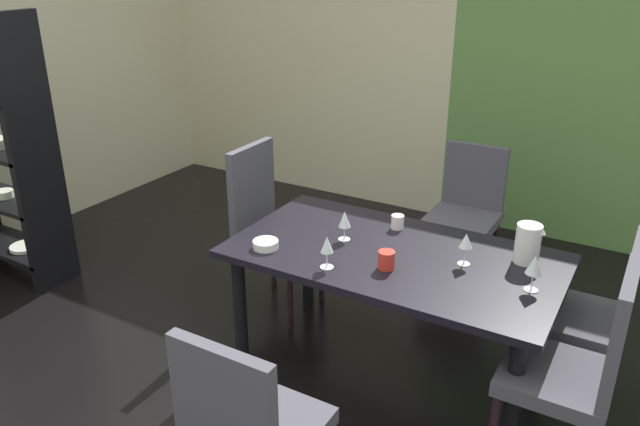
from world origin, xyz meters
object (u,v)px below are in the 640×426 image
chair_right_near (580,365)px  cup_center (386,260)px  chair_left_far (268,222)px  wine_glass_east (345,220)px  wine_glass_corner (466,242)px  wine_glass_west (535,266)px  chair_head_far (467,207)px  wine_glass_rear (327,246)px  dining_table (393,267)px  chair_right_far (596,311)px  pitcher_near_shelf (528,243)px  serving_bowl_south (266,244)px  cup_north (398,222)px

chair_right_near → cup_center: size_ratio=11.22×
chair_left_far → wine_glass_east: 0.76m
wine_glass_corner → wine_glass_west: 0.35m
wine_glass_east → cup_center: wine_glass_east is taller
chair_head_far → wine_glass_rear: size_ratio=5.64×
chair_right_near → wine_glass_corner: chair_right_near is taller
wine_glass_east → wine_glass_corner: bearing=4.1°
wine_glass_rear → wine_glass_west: bearing=16.9°
chair_left_far → wine_glass_corner: (1.31, -0.21, 0.27)m
wine_glass_west → dining_table: bearing=177.0°
wine_glass_west → chair_right_far: bearing=48.5°
chair_right_far → pitcher_near_shelf: bearing=94.5°
wine_glass_east → wine_glass_rear: (0.08, -0.32, 0.00)m
wine_glass_east → serving_bowl_south: bearing=-135.9°
dining_table → serving_bowl_south: (-0.59, -0.28, 0.11)m
dining_table → wine_glass_west: wine_glass_west is taller
chair_head_far → wine_glass_west: size_ratio=5.40×
wine_glass_corner → wine_glass_east: bearing=-175.9°
chair_head_far → chair_right_far: size_ratio=1.01×
chair_right_far → wine_glass_west: 0.51m
chair_left_far → chair_right_near: bearing=74.8°
chair_right_near → chair_left_far: chair_left_far is taller
wine_glass_east → wine_glass_west: (0.98, -0.05, 0.01)m
chair_head_far → dining_table: bearing=90.0°
chair_head_far → wine_glass_rear: bearing=81.9°
wine_glass_corner → wine_glass_rear: 0.67m
chair_right_near → wine_glass_east: (-1.25, 0.27, 0.28)m
cup_north → serving_bowl_south: bearing=-130.7°
wine_glass_rear → cup_north: bearing=79.6°
wine_glass_east → chair_left_far: bearing=159.4°
cup_north → chair_head_far: bearing=83.4°
cup_center → serving_bowl_south: bearing=-170.1°
wine_glass_corner → serving_bowl_south: wine_glass_corner is taller
dining_table → chair_left_far: chair_left_far is taller
dining_table → wine_glass_rear: wine_glass_rear is taller
cup_north → pitcher_near_shelf: (0.71, -0.05, 0.06)m
chair_head_far → serving_bowl_south: size_ratio=7.05×
dining_table → wine_glass_rear: bearing=-125.0°
chair_left_far → cup_north: chair_left_far is taller
wine_glass_east → wine_glass_corner: (0.64, 0.05, 0.01)m
serving_bowl_south → cup_center: (0.63, 0.11, 0.02)m
chair_head_far → wine_glass_corner: bearing=106.4°
wine_glass_east → wine_glass_west: size_ratio=0.94×
cup_center → pitcher_near_shelf: 0.70m
dining_table → cup_center: (0.03, -0.17, 0.13)m
wine_glass_corner → chair_right_near: bearing=-27.3°
chair_left_far → cup_center: chair_left_far is taller
cup_north → wine_glass_corner: bearing=-26.7°
cup_center → pitcher_near_shelf: (0.56, 0.41, 0.06)m
chair_right_near → wine_glass_east: chair_right_near is taller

